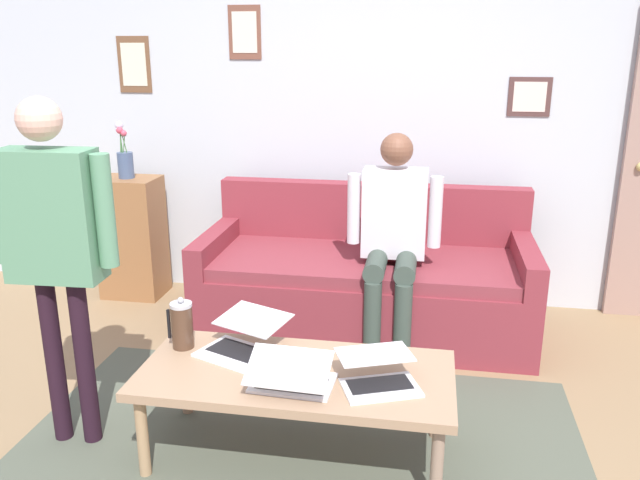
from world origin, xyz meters
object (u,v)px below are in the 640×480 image
object	(u,v)px
laptop_right	(291,378)
flower_vase	(125,159)
laptop_left	(378,376)
coffee_table	(296,379)
french_press	(182,325)
person_seated	(393,230)
laptop_center	(242,341)
side_shelf	(132,237)
couch	(365,282)
person_standing	(53,232)

from	to	relation	value
laptop_right	flower_vase	world-z (taller)	flower_vase
laptop_left	coffee_table	bearing A→B (deg)	-9.38
french_press	person_seated	xyz separation A→B (m)	(-0.89, -1.06, 0.20)
laptop_center	laptop_right	world-z (taller)	laptop_right
french_press	laptop_center	bearing A→B (deg)	-178.13
coffee_table	side_shelf	xyz separation A→B (m)	(1.57, -1.71, 0.05)
couch	side_shelf	distance (m)	1.75
laptop_right	side_shelf	distance (m)	2.43
laptop_center	laptop_right	bearing A→B (deg)	136.28
laptop_center	person_seated	distance (m)	1.24
laptop_right	flower_vase	distance (m)	2.49
side_shelf	laptop_right	bearing A→B (deg)	130.51
laptop_center	side_shelf	world-z (taller)	side_shelf
flower_vase	laptop_center	bearing A→B (deg)	129.41
french_press	person_standing	distance (m)	0.69
couch	person_standing	world-z (taller)	person_standing
couch	laptop_left	distance (m)	1.50
person_standing	side_shelf	bearing A→B (deg)	-73.06
french_press	person_seated	distance (m)	1.40
laptop_left	person_standing	bearing A→B (deg)	-0.40
french_press	person_seated	world-z (taller)	person_seated
french_press	person_standing	xyz separation A→B (m)	(0.47, 0.18, 0.47)
side_shelf	couch	bearing A→B (deg)	170.53
coffee_table	laptop_right	distance (m)	0.16
laptop_center	flower_vase	distance (m)	2.09
person_seated	flower_vase	bearing A→B (deg)	-15.12
coffee_table	laptop_left	distance (m)	0.37
couch	coffee_table	size ratio (longest dim) A/B	1.52
french_press	person_standing	bearing A→B (deg)	21.24
couch	laptop_right	distance (m)	1.57
french_press	coffee_table	bearing A→B (deg)	166.62
side_shelf	laptop_center	bearing A→B (deg)	129.35
laptop_right	french_press	bearing A→B (deg)	-25.42
person_standing	laptop_center	bearing A→B (deg)	-165.62
person_standing	person_seated	xyz separation A→B (m)	(-1.36, -1.24, -0.28)
coffee_table	laptop_left	xyz separation A→B (m)	(-0.36, 0.06, 0.08)
laptop_center	laptop_right	xyz separation A→B (m)	(-0.29, 0.28, -0.01)
side_shelf	french_press	bearing A→B (deg)	122.56
couch	flower_vase	world-z (taller)	flower_vase
side_shelf	coffee_table	bearing A→B (deg)	132.52
side_shelf	flower_vase	bearing A→B (deg)	8.18
couch	person_seated	world-z (taller)	person_seated
coffee_table	laptop_center	world-z (taller)	laptop_center
laptop_right	person_seated	xyz separation A→B (m)	(-0.32, -1.33, 0.27)
coffee_table	person_seated	distance (m)	1.29
flower_vase	coffee_table	bearing A→B (deg)	132.57
laptop_right	side_shelf	bearing A→B (deg)	-49.49
laptop_center	laptop_right	size ratio (longest dim) A/B	1.33
person_seated	laptop_left	bearing A→B (deg)	91.28
coffee_table	laptop_right	bearing A→B (deg)	94.56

